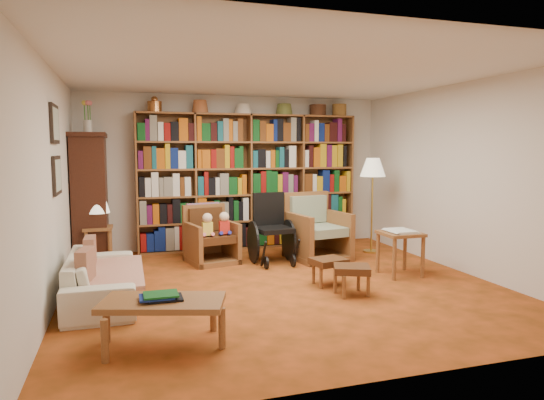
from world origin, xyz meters
name	(u,v)px	position (x,y,z in m)	size (l,w,h in m)	color
floor	(282,285)	(0.00, 0.00, 0.00)	(5.00, 5.00, 0.00)	#BC4D1D
ceiling	(283,73)	(0.00, 0.00, 2.50)	(5.00, 5.00, 0.00)	silver
wall_back	(236,172)	(0.00, 2.50, 1.25)	(5.00, 5.00, 0.00)	silver
wall_front	(397,205)	(0.00, -2.50, 1.25)	(5.00, 5.00, 0.00)	silver
wall_left	(51,186)	(-2.50, 0.00, 1.25)	(5.00, 5.00, 0.00)	silver
wall_right	(461,178)	(2.50, 0.00, 1.25)	(5.00, 5.00, 0.00)	silver
bookshelf	(250,177)	(0.20, 2.33, 1.17)	(3.60, 0.30, 2.42)	brown
curio_cabinet	(90,196)	(-2.25, 2.00, 0.95)	(0.50, 0.95, 2.40)	#381A0F
framed_pictures	(56,150)	(-2.48, 0.30, 1.62)	(0.03, 0.52, 0.97)	black
sofa	(102,277)	(-2.05, 0.03, 0.25)	(0.68, 1.74, 0.51)	beige
sofa_throw	(106,273)	(-2.00, 0.03, 0.30)	(0.77, 1.43, 0.04)	beige
cushion_left	(90,254)	(-2.18, 0.38, 0.45)	(0.11, 0.36, 0.36)	maroon
cushion_right	(86,268)	(-2.18, -0.32, 0.45)	(0.11, 0.36, 0.36)	maroon
side_table_lamp	(98,237)	(-2.15, 1.68, 0.40)	(0.39, 0.39, 0.56)	brown
table_lamp	(97,205)	(-2.15, 1.68, 0.86)	(0.33, 0.33, 0.45)	#B5983A
armchair_leather	(211,238)	(-0.60, 1.51, 0.34)	(0.79, 0.82, 0.84)	brown
armchair_sage	(315,233)	(0.95, 1.30, 0.37)	(0.92, 0.94, 0.97)	brown
wheelchair	(271,231)	(0.24, 1.23, 0.46)	(0.57, 0.80, 1.00)	black
floor_lamp	(373,171)	(1.95, 1.39, 1.29)	(0.40, 0.40, 1.49)	#B5983A
side_table_papers	(400,239)	(1.61, 0.01, 0.47)	(0.49, 0.49, 0.60)	brown
footstool_a	(329,263)	(0.53, -0.15, 0.27)	(0.45, 0.40, 0.33)	#4A2D13
footstool_b	(352,271)	(0.62, -0.59, 0.27)	(0.49, 0.46, 0.33)	#4A2D13
coffee_table	(163,305)	(-1.51, -1.41, 0.34)	(1.10, 0.77, 0.45)	brown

